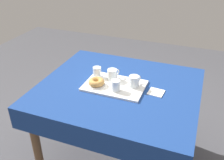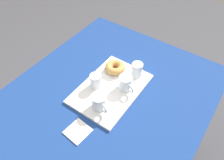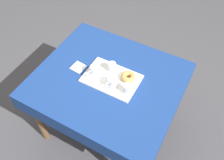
% 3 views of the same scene
% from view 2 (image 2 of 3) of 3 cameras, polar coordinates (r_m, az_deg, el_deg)
% --- Properties ---
extents(ground_plane, '(6.00, 6.00, 0.00)m').
position_cam_2_polar(ground_plane, '(1.90, -0.42, -18.35)').
color(ground_plane, '#47474C').
extents(dining_table, '(1.18, 1.04, 0.77)m').
position_cam_2_polar(dining_table, '(1.32, -0.58, -6.39)').
color(dining_table, navy).
rests_on(dining_table, ground).
extents(serving_tray, '(0.45, 0.30, 0.01)m').
position_cam_2_polar(serving_tray, '(1.25, -0.33, -2.19)').
color(serving_tray, white).
rests_on(serving_tray, dining_table).
extents(tea_mug_left, '(0.08, 0.11, 0.09)m').
position_cam_2_polar(tea_mug_left, '(1.21, 3.52, -0.85)').
color(tea_mug_left, white).
rests_on(tea_mug_left, serving_tray).
extents(tea_mug_right, '(0.08, 0.11, 0.09)m').
position_cam_2_polar(tea_mug_right, '(1.13, -3.31, -5.72)').
color(tea_mug_right, white).
rests_on(tea_mug_right, serving_tray).
extents(water_glass_near, '(0.06, 0.06, 0.08)m').
position_cam_2_polar(water_glass_near, '(1.23, -4.15, -0.36)').
color(water_glass_near, white).
rests_on(water_glass_near, serving_tray).
extents(water_glass_far, '(0.06, 0.06, 0.08)m').
position_cam_2_polar(water_glass_far, '(1.29, 6.44, 2.57)').
color(water_glass_far, white).
rests_on(water_glass_far, serving_tray).
extents(donut_plate_left, '(0.13, 0.13, 0.01)m').
position_cam_2_polar(donut_plate_left, '(1.33, 0.80, 2.48)').
color(donut_plate_left, silver).
rests_on(donut_plate_left, serving_tray).
extents(sugar_donut_left, '(0.12, 0.12, 0.04)m').
position_cam_2_polar(sugar_donut_left, '(1.31, 0.81, 3.25)').
color(sugar_donut_left, tan).
rests_on(sugar_donut_left, donut_plate_left).
extents(paper_napkin, '(0.12, 0.11, 0.01)m').
position_cam_2_polar(paper_napkin, '(1.11, -8.76, -12.88)').
color(paper_napkin, white).
rests_on(paper_napkin, dining_table).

